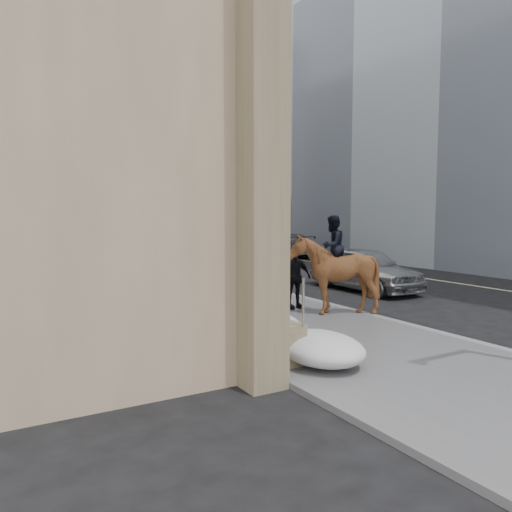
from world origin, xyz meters
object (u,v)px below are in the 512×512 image
Objects in this scene: car_silver at (365,269)px; car_grey at (290,245)px; pedestrian at (294,277)px; mounted_horse_right at (334,271)px; mounted_horse_left at (187,267)px.

car_grey is at bearing 67.49° from car_silver.
pedestrian reaches higher than car_grey.
pedestrian is 18.29m from car_grey.
mounted_horse_right is 0.53× the size of car_grey.
mounted_horse_right is at bearing 76.85° from car_grey.
pedestrian is (-0.52, 1.22, -0.28)m from mounted_horse_right.
mounted_horse_right is at bearing 113.99° from mounted_horse_left.
car_grey is (5.43, 13.21, -0.08)m from car_silver.
car_silver is 0.94× the size of car_grey.
mounted_horse_left reaches higher than pedestrian.
mounted_horse_right is 0.57× the size of car_silver.
pedestrian is 5.08m from car_silver.
mounted_horse_right reaches higher than car_grey.
mounted_horse_left is 0.53× the size of car_silver.
mounted_horse_left is 1.40× the size of pedestrian.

